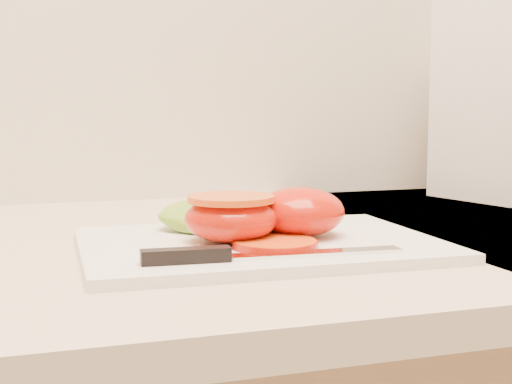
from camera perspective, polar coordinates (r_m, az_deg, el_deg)
name	(u,v)px	position (r m, az deg, el deg)	size (l,w,h in m)	color
cutting_board	(259,245)	(0.69, 0.26, -4.24)	(0.34, 0.24, 0.01)	white
tomato_half_dome	(300,212)	(0.70, 3.53, -1.58)	(0.09, 0.09, 0.05)	red
tomato_half_cut	(231,217)	(0.67, -2.02, -1.99)	(0.09, 0.09, 0.04)	red
tomato_slice_0	(275,244)	(0.65, 1.56, -4.17)	(0.08, 0.08, 0.01)	orange
lettuce_leaf_0	(227,216)	(0.75, -2.31, -1.92)	(0.14, 0.10, 0.03)	#94C233
lettuce_leaf_1	(264,215)	(0.76, 0.67, -1.82)	(0.11, 0.08, 0.02)	#94C233
knife	(239,255)	(0.60, -1.36, -5.03)	(0.23, 0.03, 0.01)	silver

